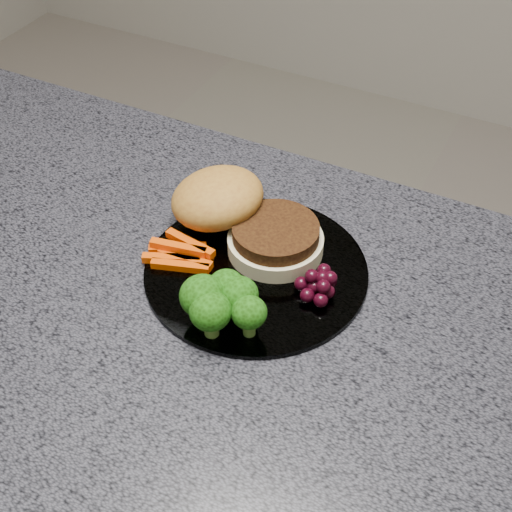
{
  "coord_description": "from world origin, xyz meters",
  "views": [
    {
      "loc": [
        0.36,
        -0.46,
        1.48
      ],
      "look_at": [
        0.1,
        0.06,
        0.93
      ],
      "focal_mm": 50.0,
      "sensor_mm": 36.0,
      "label": 1
    }
  ],
  "objects_px": {
    "plate": "(256,270)",
    "burger": "(238,215)",
    "island_cabinet": "(185,486)",
    "grape_bunch": "(319,284)"
  },
  "relations": [
    {
      "from": "burger",
      "to": "grape_bunch",
      "type": "relative_size",
      "value": 4.25
    },
    {
      "from": "island_cabinet",
      "to": "grape_bunch",
      "type": "xyz_separation_m",
      "value": [
        0.17,
        0.06,
        0.49
      ]
    },
    {
      "from": "plate",
      "to": "burger",
      "type": "xyz_separation_m",
      "value": [
        -0.05,
        0.05,
        0.03
      ]
    },
    {
      "from": "island_cabinet",
      "to": "burger",
      "type": "bearing_deg",
      "value": 67.16
    },
    {
      "from": "island_cabinet",
      "to": "plate",
      "type": "height_order",
      "value": "plate"
    },
    {
      "from": "plate",
      "to": "grape_bunch",
      "type": "height_order",
      "value": "grape_bunch"
    },
    {
      "from": "plate",
      "to": "grape_bunch",
      "type": "distance_m",
      "value": 0.08
    },
    {
      "from": "burger",
      "to": "island_cabinet",
      "type": "bearing_deg",
      "value": -107.32
    },
    {
      "from": "plate",
      "to": "burger",
      "type": "bearing_deg",
      "value": 135.87
    },
    {
      "from": "island_cabinet",
      "to": "grape_bunch",
      "type": "bearing_deg",
      "value": 19.23
    }
  ]
}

